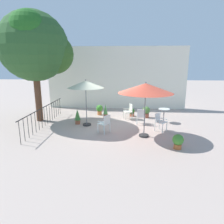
# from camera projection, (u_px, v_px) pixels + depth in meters

# --- Properties ---
(ground_plane) EXTENTS (60.00, 60.00, 0.00)m
(ground_plane) POSITION_uv_depth(u_px,v_px,m) (112.00, 127.00, 10.31)
(ground_plane) COLOR #B19D91
(villa_facade) EXTENTS (9.86, 0.30, 4.36)m
(villa_facade) POSITION_uv_depth(u_px,v_px,m) (116.00, 78.00, 14.25)
(villa_facade) COLOR white
(villa_facade) RESTS_ON ground
(terrace_railing) EXTENTS (0.03, 5.40, 1.01)m
(terrace_railing) POSITION_uv_depth(u_px,v_px,m) (44.00, 113.00, 10.37)
(terrace_railing) COLOR black
(terrace_railing) RESTS_ON ground
(shade_tree) EXTENTS (3.83, 3.64, 5.89)m
(shade_tree) POSITION_uv_depth(u_px,v_px,m) (35.00, 46.00, 10.55)
(shade_tree) COLOR brown
(shade_tree) RESTS_ON ground
(patio_umbrella_0) EXTENTS (1.86, 1.86, 2.42)m
(patio_umbrella_0) POSITION_uv_depth(u_px,v_px,m) (86.00, 85.00, 10.09)
(patio_umbrella_0) COLOR #2D2D2D
(patio_umbrella_0) RESTS_ON ground
(patio_umbrella_1) EXTENTS (2.38, 2.38, 2.45)m
(patio_umbrella_1) POSITION_uv_depth(u_px,v_px,m) (146.00, 89.00, 8.48)
(patio_umbrella_1) COLOR #2D2D2D
(patio_umbrella_1) RESTS_ON ground
(cafe_table_0) EXTENTS (0.61, 0.61, 0.77)m
(cafe_table_0) POSITION_uv_depth(u_px,v_px,m) (164.00, 113.00, 11.03)
(cafe_table_0) COLOR silver
(cafe_table_0) RESTS_ON ground
(patio_chair_0) EXTENTS (0.55, 0.59, 0.90)m
(patio_chair_0) POSITION_uv_depth(u_px,v_px,m) (129.00, 110.00, 11.69)
(patio_chair_0) COLOR white
(patio_chair_0) RESTS_ON ground
(patio_chair_1) EXTENTS (0.46, 0.44, 0.85)m
(patio_chair_1) POSITION_uv_depth(u_px,v_px,m) (141.00, 116.00, 10.64)
(patio_chair_1) COLOR white
(patio_chair_1) RESTS_ON ground
(patio_chair_2) EXTENTS (0.61, 0.62, 0.88)m
(patio_chair_2) POSITION_uv_depth(u_px,v_px,m) (105.00, 122.00, 9.31)
(patio_chair_2) COLOR white
(patio_chair_2) RESTS_ON ground
(patio_chair_3) EXTENTS (0.63, 0.63, 0.87)m
(patio_chair_3) POSITION_uv_depth(u_px,v_px,m) (160.00, 120.00, 9.63)
(patio_chair_3) COLOR white
(patio_chair_3) RESTS_ON ground
(potted_plant_0) EXTENTS (0.32, 0.32, 0.82)m
(potted_plant_0) POSITION_uv_depth(u_px,v_px,m) (77.00, 116.00, 10.73)
(potted_plant_0) COLOR #9C5538
(potted_plant_0) RESTS_ON ground
(potted_plant_1) EXTENTS (0.27, 0.27, 0.84)m
(potted_plant_1) POSITION_uv_depth(u_px,v_px,m) (106.00, 111.00, 11.89)
(potted_plant_1) COLOR #B55540
(potted_plant_1) RESTS_ON ground
(potted_plant_2) EXTENTS (0.35, 0.34, 0.50)m
(potted_plant_2) POSITION_uv_depth(u_px,v_px,m) (132.00, 112.00, 12.37)
(potted_plant_2) COLOR #CB6949
(potted_plant_2) RESTS_ON ground
(potted_plant_3) EXTENTS (0.43, 0.42, 0.59)m
(potted_plant_3) POSITION_uv_depth(u_px,v_px,m) (178.00, 141.00, 7.61)
(potted_plant_3) COLOR #B46332
(potted_plant_3) RESTS_ON ground
(potted_plant_4) EXTENTS (0.45, 0.45, 0.68)m
(potted_plant_4) POSITION_uv_depth(u_px,v_px,m) (146.00, 112.00, 12.02)
(potted_plant_4) COLOR brown
(potted_plant_4) RESTS_ON ground
(potted_plant_5) EXTENTS (0.42, 0.42, 0.64)m
(potted_plant_5) POSITION_uv_depth(u_px,v_px,m) (100.00, 109.00, 12.68)
(potted_plant_5) COLOR #C37339
(potted_plant_5) RESTS_ON ground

